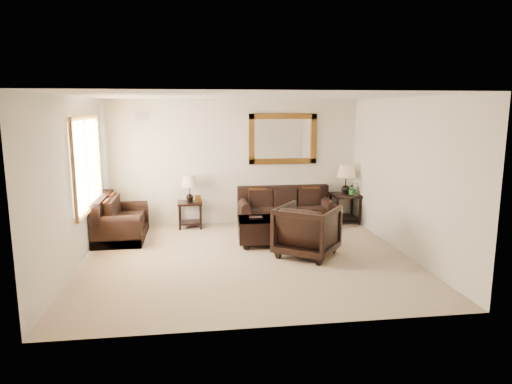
{
  "coord_description": "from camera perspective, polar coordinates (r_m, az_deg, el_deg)",
  "views": [
    {
      "loc": [
        -0.86,
        -7.37,
        2.51
      ],
      "look_at": [
        0.24,
        0.6,
        1.03
      ],
      "focal_mm": 32.0,
      "sensor_mm": 36.0,
      "label": 1
    }
  ],
  "objects": [
    {
      "name": "air_vent",
      "position": [
        9.9,
        -14.09,
        9.19
      ],
      "size": [
        0.25,
        0.02,
        0.18
      ],
      "primitive_type": "cube",
      "color": "#999999",
      "rests_on": "room"
    },
    {
      "name": "room",
      "position": [
        7.51,
        -1.2,
        1.54
      ],
      "size": [
        5.51,
        5.01,
        2.71
      ],
      "color": "gray",
      "rests_on": "ground"
    },
    {
      "name": "mirror",
      "position": [
        10.05,
        3.38,
        6.64
      ],
      "size": [
        1.5,
        0.06,
        1.1
      ],
      "color": "#4B300F",
      "rests_on": "room"
    },
    {
      "name": "end_table_right",
      "position": [
        10.23,
        11.14,
        0.89
      ],
      "size": [
        0.59,
        0.59,
        1.3
      ],
      "color": "black",
      "rests_on": "room"
    },
    {
      "name": "loveseat",
      "position": [
        9.28,
        -16.82,
        -3.71
      ],
      "size": [
        0.9,
        1.52,
        0.85
      ],
      "rotation": [
        0.0,
        0.0,
        1.57
      ],
      "color": "black",
      "rests_on": "room"
    },
    {
      "name": "sofa",
      "position": [
        9.92,
        3.7,
        -2.47
      ],
      "size": [
        2.02,
        0.87,
        0.83
      ],
      "color": "black",
      "rests_on": "room"
    },
    {
      "name": "window",
      "position": [
        8.52,
        -20.32,
        3.31
      ],
      "size": [
        0.07,
        1.96,
        1.66
      ],
      "color": "white",
      "rests_on": "room"
    },
    {
      "name": "potted_plant",
      "position": [
        10.19,
        12.01,
        0.27
      ],
      "size": [
        0.31,
        0.33,
        0.22
      ],
      "primitive_type": "imported",
      "rotation": [
        0.0,
        0.0,
        -0.24
      ],
      "color": "#1F581E",
      "rests_on": "end_table_right"
    },
    {
      "name": "armchair",
      "position": [
        7.89,
        6.44,
        -4.52
      ],
      "size": [
        1.28,
        1.27,
        0.97
      ],
      "primitive_type": "imported",
      "rotation": [
        0.0,
        0.0,
        2.51
      ],
      "color": "black",
      "rests_on": "floor"
    },
    {
      "name": "end_table_left",
      "position": [
        9.73,
        -8.27,
        -0.2
      ],
      "size": [
        0.51,
        0.51,
        1.12
      ],
      "color": "black",
      "rests_on": "room"
    },
    {
      "name": "coffee_table",
      "position": [
        8.55,
        2.56,
        -4.53
      ],
      "size": [
        1.49,
        0.86,
        0.61
      ],
      "rotation": [
        0.0,
        0.0,
        -0.06
      ],
      "color": "black",
      "rests_on": "room"
    }
  ]
}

